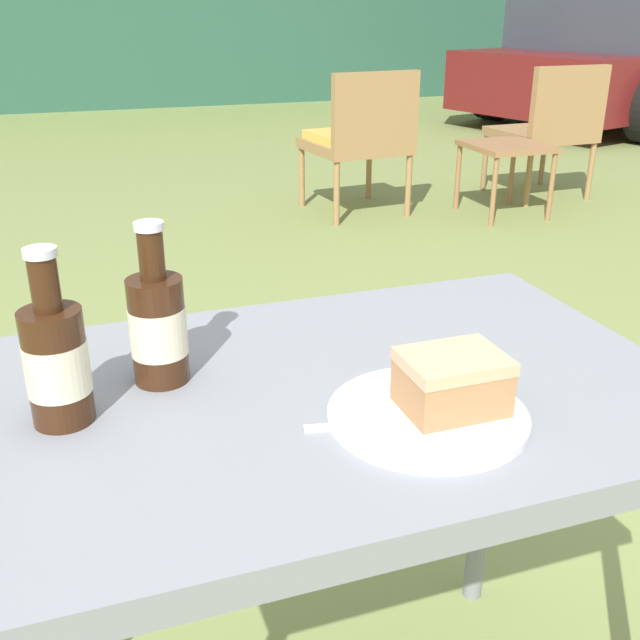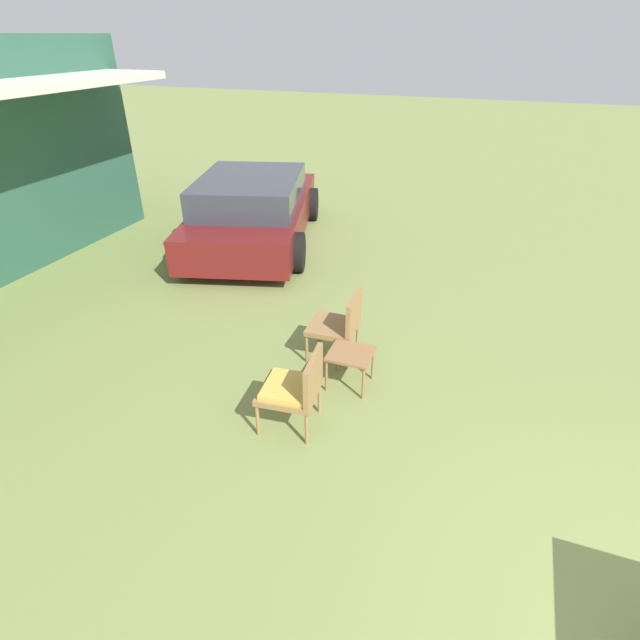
% 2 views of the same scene
% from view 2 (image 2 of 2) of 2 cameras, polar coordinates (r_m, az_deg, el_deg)
% --- Properties ---
extents(parked_car, '(4.51, 2.92, 1.24)m').
position_cam_2_polar(parked_car, '(9.34, -7.65, 12.37)').
color(parked_car, maroon).
rests_on(parked_car, ground_plane).
extents(wicker_chair_cushioned, '(0.59, 0.60, 0.84)m').
position_cam_2_polar(wicker_chair_cushioned, '(4.84, -2.87, -7.66)').
color(wicker_chair_cushioned, '#9E7547').
rests_on(wicker_chair_cushioned, ground_plane).
extents(wicker_chair_plain, '(0.55, 0.57, 0.84)m').
position_cam_2_polar(wicker_chair_plain, '(5.84, 2.33, -0.31)').
color(wicker_chair_plain, '#9E7547').
rests_on(wicker_chair_plain, ground_plane).
extents(garden_side_table, '(0.44, 0.47, 0.43)m').
position_cam_2_polar(garden_side_table, '(5.43, 3.50, -4.22)').
color(garden_side_table, '#996B42').
rests_on(garden_side_table, ground_plane).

